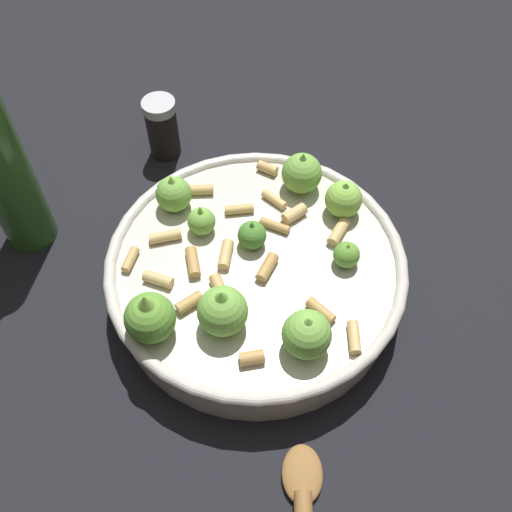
{
  "coord_description": "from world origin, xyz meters",
  "views": [
    {
      "loc": [
        -0.24,
        0.24,
        0.53
      ],
      "look_at": [
        0.0,
        0.0,
        0.06
      ],
      "focal_mm": 41.55,
      "sensor_mm": 36.0,
      "label": 1
    }
  ],
  "objects": [
    {
      "name": "olive_oil_bottle",
      "position": [
        0.23,
        0.12,
        0.11
      ],
      "size": [
        0.05,
        0.05,
        0.25
      ],
      "color": "#336023",
      "rests_on": "ground"
    },
    {
      "name": "cooking_pan",
      "position": [
        -0.0,
        0.0,
        0.04
      ],
      "size": [
        0.3,
        0.3,
        0.11
      ],
      "color": "beige",
      "rests_on": "ground"
    },
    {
      "name": "ground_plane",
      "position": [
        0.0,
        0.0,
        0.0
      ],
      "size": [
        2.4,
        2.4,
        0.0
      ],
      "primitive_type": "plane",
      "color": "black"
    },
    {
      "name": "pepper_shaker",
      "position": [
        0.23,
        -0.07,
        0.04
      ],
      "size": [
        0.04,
        0.04,
        0.08
      ],
      "color": "black",
      "rests_on": "ground"
    }
  ]
}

